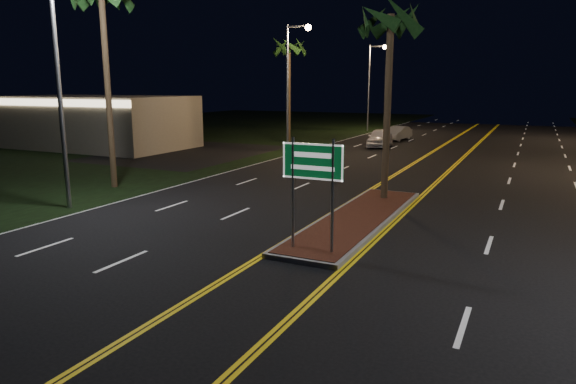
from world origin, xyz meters
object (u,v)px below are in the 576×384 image
Objects in this scene: median_island at (358,219)px; car_near at (380,136)px; highway_sign at (313,172)px; streetlight_left_far at (372,77)px; palm_median at (391,20)px; car_far at (398,132)px; palm_left_far at (289,48)px; commercial_building at (95,122)px; streetlight_left_mid at (292,73)px; streetlight_left_near at (64,61)px.

car_near is (-5.62, 22.78, 0.77)m from median_island.
median_island is at bearing 90.00° from highway_sign.
palm_median is (10.61, -33.50, 1.62)m from streetlight_left_far.
car_far is at bearing 99.71° from highway_sign.
palm_median is 1.63× the size of car_near.
car_near is at bearing 13.92° from palm_left_far.
commercial_building is 1.67× the size of streetlight_left_mid.
commercial_building is 28.18m from palm_median.
palm_median is at bearing 90.00° from median_island.
streetlight_left_near is at bearing -84.79° from palm_left_far.
car_near is 5.81m from car_far.
commercial_building is 3.46× the size of car_far.
palm_median reaches higher than highway_sign.
highway_sign is at bearing -63.41° from streetlight_left_mid.
car_far is (-5.61, 28.59, 0.64)m from median_island.
streetlight_left_far reaches higher than palm_median.
streetlight_left_far is (15.39, 24.01, 3.65)m from commercial_building.
streetlight_left_mid is at bearing 90.00° from streetlight_left_near.
streetlight_left_near reaches higher than median_island.
commercial_building reaches higher than car_near.
streetlight_left_far is at bearing 90.00° from streetlight_left_mid.
streetlight_left_far reaches higher than palm_left_far.
palm_left_far is at bearing 126.18° from palm_median.
car_far is (5.00, 31.59, -4.93)m from streetlight_left_near.
highway_sign is 0.21× the size of commercial_building.
median_island is 38.89m from streetlight_left_far.
palm_left_far is (-2.19, 24.00, 2.09)m from streetlight_left_near.
streetlight_left_mid is at bearing -138.98° from car_near.
streetlight_left_near reaches higher than palm_median.
streetlight_left_far is (-10.61, 41.20, 3.25)m from highway_sign.
palm_left_far is 12.59m from car_far.
streetlight_left_far is 1.76× the size of car_near.
palm_left_far is (-2.19, -16.00, 2.09)m from streetlight_left_far.
streetlight_left_mid is at bearing 116.59° from highway_sign.
car_far is (7.19, 7.59, -7.02)m from palm_left_far.
median_island is 1.14× the size of streetlight_left_near.
commercial_building is at bearing 133.90° from streetlight_left_near.
streetlight_left_near is (-10.61, 1.20, 3.25)m from highway_sign.
streetlight_left_near is at bearing -90.00° from streetlight_left_mid.
commercial_building is 1.67× the size of streetlight_left_far.
car_far is (5.00, -8.41, -4.93)m from streetlight_left_far.
streetlight_left_near is 26.69m from car_near.
streetlight_left_mid is at bearing -90.00° from streetlight_left_far.
commercial_building is 1.70× the size of palm_left_far.
streetlight_left_near and streetlight_left_far have the same top height.
highway_sign is 0.36× the size of palm_left_far.
highway_sign is (0.00, -4.20, 2.32)m from median_island.
streetlight_left_mid is 20.00m from streetlight_left_far.
palm_median is (0.00, 7.70, 4.87)m from highway_sign.
highway_sign is 33.31m from car_far.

